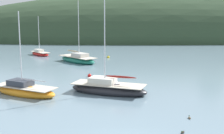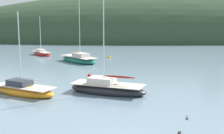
# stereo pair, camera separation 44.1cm
# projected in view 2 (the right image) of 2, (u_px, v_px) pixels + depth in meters

# --- Properties ---
(far_shoreline_hill) EXTENTS (150.00, 36.00, 29.67)m
(far_shoreline_hill) POSITION_uv_depth(u_px,v_px,m) (191.00, 39.00, 90.37)
(far_shoreline_hill) COLOR #2D422B
(far_shoreline_hill) RESTS_ON ground
(sailboat_orange_cutter) EXTENTS (6.90, 5.24, 7.85)m
(sailboat_orange_cutter) POSITION_uv_depth(u_px,v_px,m) (24.00, 90.00, 28.85)
(sailboat_orange_cutter) COLOR orange
(sailboat_orange_cutter) RESTS_ON ground
(sailboat_cream_ketch) EXTENTS (4.43, 4.91, 7.03)m
(sailboat_cream_ketch) POSITION_uv_depth(u_px,v_px,m) (42.00, 53.00, 55.58)
(sailboat_cream_ketch) COLOR red
(sailboat_cream_ketch) RESTS_ON ground
(sailboat_white_near) EXTENTS (7.84, 5.20, 9.28)m
(sailboat_white_near) POSITION_uv_depth(u_px,v_px,m) (107.00, 88.00, 29.27)
(sailboat_white_near) COLOR #232328
(sailboat_white_near) RESTS_ON ground
(sailboat_black_sloop) EXTENTS (6.73, 7.22, 9.54)m
(sailboat_black_sloop) POSITION_uv_depth(u_px,v_px,m) (79.00, 59.00, 47.57)
(sailboat_black_sloop) COLOR #196B56
(sailboat_black_sloop) RESTS_ON ground
(mooring_buoy_channel) EXTENTS (0.44, 0.44, 0.54)m
(mooring_buoy_channel) POSITION_uv_depth(u_px,v_px,m) (109.00, 57.00, 52.20)
(mooring_buoy_channel) COLOR yellow
(mooring_buoy_channel) RESTS_ON ground
(mooring_buoy_inner) EXTENTS (0.44, 0.44, 0.54)m
(mooring_buoy_inner) POSITION_uv_depth(u_px,v_px,m) (89.00, 76.00, 36.91)
(mooring_buoy_inner) COLOR red
(mooring_buoy_inner) RESTS_ON ground
(duck_straggler) EXTENTS (0.35, 0.39, 0.24)m
(duck_straggler) POSITION_uv_depth(u_px,v_px,m) (180.00, 133.00, 19.53)
(duck_straggler) COLOR #2D2823
(duck_straggler) RESTS_ON ground
(duck_trailing) EXTENTS (0.20, 0.43, 0.24)m
(duck_trailing) POSITION_uv_depth(u_px,v_px,m) (187.00, 118.00, 22.21)
(duck_trailing) COLOR brown
(duck_trailing) RESTS_ON ground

